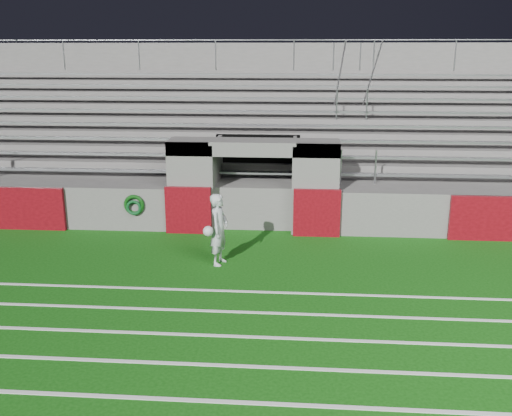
{
  "coord_description": "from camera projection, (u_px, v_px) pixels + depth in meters",
  "views": [
    {
      "loc": [
        1.29,
        -12.3,
        5.04
      ],
      "look_at": [
        0.2,
        1.8,
        1.1
      ],
      "focal_mm": 40.0,
      "sensor_mm": 36.0,
      "label": 1
    }
  ],
  "objects": [
    {
      "name": "goalkeeper_with_ball",
      "position": [
        219.0,
        229.0,
        13.66
      ],
      "size": [
        0.61,
        0.8,
        1.75
      ],
      "color": "silver",
      "rests_on": "ground"
    },
    {
      "name": "stadium_structure",
      "position": [
        264.0,
        152.0,
        20.52
      ],
      "size": [
        26.0,
        8.48,
        5.42
      ],
      "color": "#5B5856",
      "rests_on": "ground"
    },
    {
      "name": "field_markings",
      "position": [
        207.0,
        401.0,
        8.46
      ],
      "size": [
        28.0,
        8.09,
        0.01
      ],
      "color": "white",
      "rests_on": "ground"
    },
    {
      "name": "ground",
      "position": [
        242.0,
        274.0,
        13.26
      ],
      "size": [
        90.0,
        90.0,
        0.0
      ],
      "primitive_type": "plane",
      "color": "#0F4B0C",
      "rests_on": "ground"
    },
    {
      "name": "hose_coil",
      "position": [
        134.0,
        206.0,
        16.12
      ],
      "size": [
        0.6,
        0.15,
        0.6
      ],
      "color": "#0C400E",
      "rests_on": "ground"
    }
  ]
}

